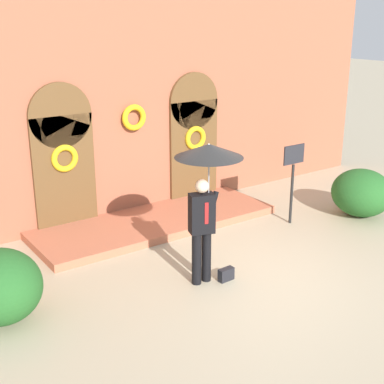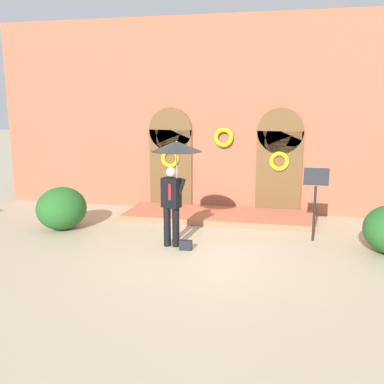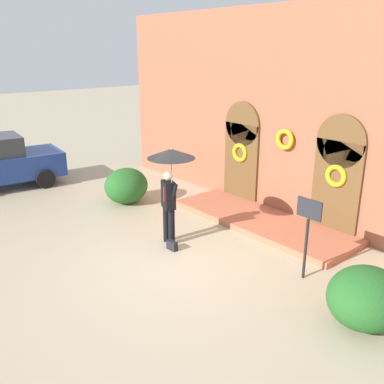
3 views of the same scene
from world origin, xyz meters
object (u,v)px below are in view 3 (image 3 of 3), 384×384
(person_with_umbrella, at_px, (170,168))
(handbag, at_px, (172,245))
(shrub_left, at_px, (126,186))
(shrub_right, at_px, (366,298))
(sign_post, at_px, (308,226))

(person_with_umbrella, height_order, handbag, person_with_umbrella)
(shrub_left, xyz_separation_m, shrub_right, (7.84, -0.23, -0.01))
(sign_post, relative_size, shrub_left, 1.29)
(person_with_umbrella, xyz_separation_m, handbag, (0.27, -0.20, -1.80))
(handbag, xyz_separation_m, shrub_left, (-3.45, 0.94, 0.43))
(handbag, bearing_deg, shrub_right, 6.26)
(sign_post, bearing_deg, person_with_umbrella, -160.66)
(person_with_umbrella, distance_m, shrub_left, 3.54)
(shrub_left, bearing_deg, handbag, -15.28)
(person_with_umbrella, distance_m, sign_post, 3.31)
(sign_post, bearing_deg, handbag, -155.41)
(handbag, relative_size, shrub_right, 0.21)
(person_with_umbrella, height_order, sign_post, person_with_umbrella)
(person_with_umbrella, relative_size, handbag, 8.44)
(sign_post, distance_m, shrub_right, 1.82)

